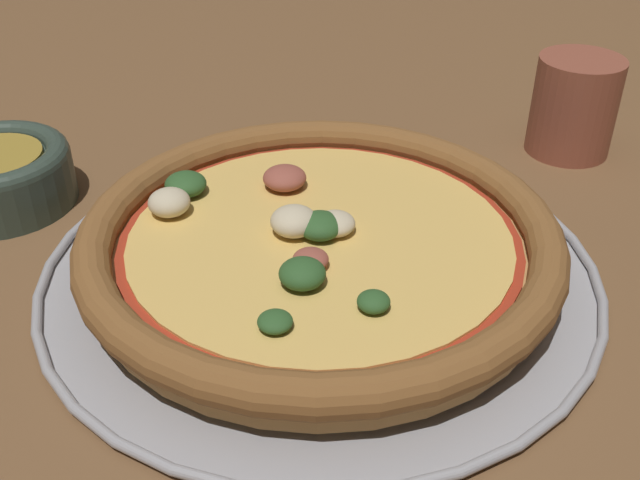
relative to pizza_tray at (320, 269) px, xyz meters
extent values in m
plane|color=brown|center=(0.00, 0.00, 0.00)|extent=(3.00, 3.00, 0.00)
cylinder|color=#9E9EA3|center=(0.00, 0.00, 0.00)|extent=(0.37, 0.37, 0.01)
torus|color=#9E9EA3|center=(0.00, 0.00, 0.00)|extent=(0.38, 0.38, 0.01)
cylinder|color=tan|center=(0.00, 0.00, 0.01)|extent=(0.30, 0.30, 0.02)
torus|color=brown|center=(0.00, 0.00, 0.03)|extent=(0.32, 0.32, 0.03)
cylinder|color=#A32D19|center=(0.00, 0.00, 0.02)|extent=(0.27, 0.27, 0.00)
cylinder|color=#E5B75B|center=(0.00, 0.00, 0.03)|extent=(0.25, 0.25, 0.00)
ellipsoid|color=#994C3D|center=(0.00, 0.07, 0.03)|extent=(0.04, 0.04, 0.02)
ellipsoid|color=#994C3D|center=(-0.02, -0.03, 0.03)|extent=(0.03, 0.03, 0.01)
ellipsoid|color=#2D5628|center=(-0.06, -0.08, 0.03)|extent=(0.03, 0.03, 0.01)
ellipsoid|color=#2D5628|center=(-0.03, -0.05, 0.04)|extent=(0.03, 0.03, 0.02)
ellipsoid|color=#2D5628|center=(0.00, -0.08, 0.03)|extent=(0.03, 0.03, 0.01)
ellipsoid|color=#994C3D|center=(0.00, 0.00, 0.03)|extent=(0.02, 0.02, 0.01)
ellipsoid|color=beige|center=(0.01, 0.00, 0.03)|extent=(0.04, 0.04, 0.01)
ellipsoid|color=#2D5628|center=(-0.07, 0.09, 0.03)|extent=(0.02, 0.02, 0.01)
ellipsoid|color=beige|center=(-0.01, 0.01, 0.04)|extent=(0.04, 0.04, 0.02)
ellipsoid|color=#2D5628|center=(-0.07, 0.09, 0.03)|extent=(0.04, 0.04, 0.02)
ellipsoid|color=beige|center=(-0.09, 0.06, 0.04)|extent=(0.03, 0.03, 0.02)
ellipsoid|color=#2D5628|center=(0.00, 0.00, 0.03)|extent=(0.03, 0.03, 0.02)
cylinder|color=brown|center=(0.27, 0.09, 0.04)|extent=(0.07, 0.07, 0.08)
camera|label=1|loc=(-0.15, -0.38, 0.30)|focal=42.00mm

